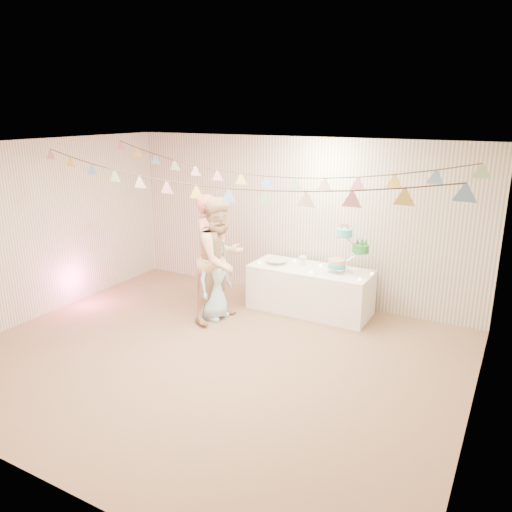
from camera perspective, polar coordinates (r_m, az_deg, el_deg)
The scene contains 25 objects.
floor at distance 6.44m, azimuth -5.10°, elevation -11.41°, with size 6.00×6.00×0.00m, color brown.
ceiling at distance 5.71m, azimuth -5.77°, elevation 12.34°, with size 6.00×6.00×0.00m, color silver.
back_wall at distance 8.07m, azimuth 4.60°, elevation 4.21°, with size 6.00×6.00×0.00m, color silver.
front_wall at distance 4.26m, azimuth -24.85°, elevation -8.73°, with size 6.00×6.00×0.00m, color silver.
left_wall at distance 7.98m, azimuth -23.58°, elevation 2.75°, with size 5.00×5.00×0.00m, color silver.
right_wall at distance 5.00m, azimuth 24.52°, elevation -5.01°, with size 5.00×5.00×0.00m, color silver.
table at distance 7.70m, azimuth 6.18°, elevation -3.83°, with size 1.85×0.74×0.69m, color white.
cake_stand at distance 7.34m, azimuth 10.47°, elevation 1.07°, with size 0.61×0.36×0.68m, color silver, non-canonical shape.
cake_bottom at distance 7.40m, azimuth 9.12°, elevation -0.79°, with size 0.31×0.31×0.15m, color #27B3B9, non-canonical shape.
cake_middle at distance 7.36m, azimuth 12.02°, elevation 1.16°, with size 0.27×0.27×0.22m, color #1D882C, non-canonical shape.
cake_top_tier at distance 7.26m, azimuth 10.06°, elevation 3.25°, with size 0.25×0.25×0.19m, color #45CDD9, non-canonical shape.
platter at distance 7.74m, azimuth 2.37°, elevation -0.42°, with size 0.33×0.33×0.02m, color white.
posy at distance 7.65m, azimuth 5.35°, elevation -0.11°, with size 0.14×0.14×0.17m, color white, non-canonical shape.
person_adult_a at distance 7.78m, azimuth -5.22°, elevation 0.60°, with size 0.65×0.42×1.77m, color #D4706E.
person_adult_b at distance 7.20m, azimuth -4.08°, elevation -0.45°, with size 0.89×0.69×1.83m, color tan.
person_child at distance 7.34m, azimuth -4.85°, elevation -2.41°, with size 0.62×0.41×1.27m, color #ABDBF3.
bunting_back at distance 6.66m, azimuth -0.27°, elevation 10.83°, with size 5.60×1.10×0.40m, color pink, non-canonical shape.
bunting_front at distance 5.57m, azimuth -6.87°, elevation 9.31°, with size 5.60×0.90×0.36m, color #72A5E5, non-canonical shape.
tealight_0 at distance 7.78m, azimuth 0.39°, elevation -0.71°, with size 0.04×0.04×0.03m, color #FFD88C.
tealight_1 at distance 7.87m, azimuth 4.42°, elevation -0.55°, with size 0.04×0.04×0.03m, color #FFD88C.
tealight_2 at distance 7.35m, azimuth 6.31°, elevation -1.84°, with size 0.04×0.04×0.03m, color #FFD88C.
tealight_3 at distance 7.66m, azimuth 9.32°, elevation -1.21°, with size 0.04×0.04×0.03m, color #FFD88C.
tealight_4 at distance 7.16m, azimuth 11.76°, elevation -2.60°, with size 0.04×0.04×0.03m, color #FFD88C.
tealight_5 at distance 7.44m, azimuth 13.11°, elevation -1.95°, with size 0.04×0.04×0.03m, color #FFD88C.
tealight_6 at distance 7.68m, azimuth 7.41°, elevation -1.06°, with size 0.04×0.04×0.03m, color #FFD88C.
Camera 1 is at (3.23, -4.69, 3.00)m, focal length 35.00 mm.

